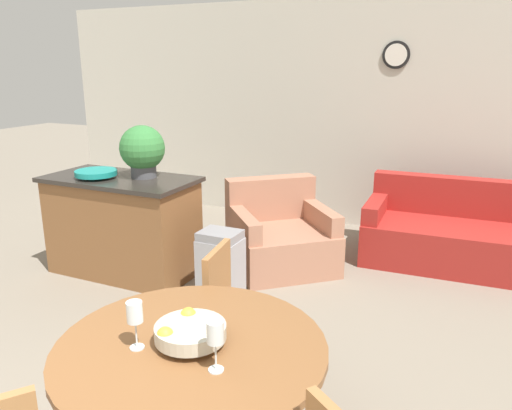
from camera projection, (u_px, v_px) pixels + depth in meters
name	position (u px, v px, depth m)	size (l,w,h in m)	color
wall_back	(340.00, 115.00, 6.04)	(8.00, 0.09, 2.70)	beige
dining_table	(192.00, 378.00, 2.25)	(1.21, 1.21, 0.76)	brown
dining_chair_far_side	(236.00, 310.00, 3.07)	(0.48, 0.48, 0.88)	#9E6B3D
fruit_bowl	(190.00, 332.00, 2.19)	(0.32, 0.32, 0.12)	#B7B29E
wine_glass_left	(135.00, 314.00, 2.13)	(0.07, 0.07, 0.22)	silver
wine_glass_right	(215.00, 334.00, 1.97)	(0.07, 0.07, 0.22)	silver
kitchen_island	(123.00, 225.00, 4.73)	(1.42, 0.72, 0.94)	brown
teal_bowl	(96.00, 173.00, 4.57)	(0.38, 0.38, 0.07)	teal
potted_plant	(142.00, 150.00, 4.53)	(0.41, 0.41, 0.48)	#4C4C51
trash_bin	(221.00, 265.00, 4.24)	(0.35, 0.28, 0.60)	#9E9EA3
couch	(463.00, 237.00, 4.98)	(1.93, 0.98, 0.82)	maroon
armchair	(280.00, 238.00, 4.95)	(1.30, 1.30, 0.83)	#A87056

